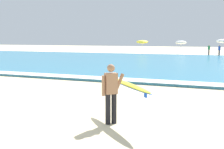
{
  "coord_description": "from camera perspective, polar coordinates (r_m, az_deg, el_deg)",
  "views": [
    {
      "loc": [
        5.68,
        -8.25,
        2.45
      ],
      "look_at": [
        1.56,
        1.75,
        1.1
      ],
      "focal_mm": 46.36,
      "sensor_mm": 36.0,
      "label": 1
    }
  ],
  "objects": [
    {
      "name": "surfer_with_board",
      "position": [
        8.34,
        1.45,
        -2.65
      ],
      "size": [
        2.24,
        2.28,
        1.73
      ],
      "color": "black",
      "rests_on": "ground"
    },
    {
      "name": "ground_plane",
      "position": [
        10.31,
        -11.86,
        -6.79
      ],
      "size": [
        160.0,
        160.0,
        0.0
      ],
      "primitive_type": "plane",
      "color": "beige"
    },
    {
      "name": "beachgoer_near_row_left",
      "position": [
        44.22,
        18.56,
        4.67
      ],
      "size": [
        0.32,
        0.2,
        1.58
      ],
      "color": "#383842",
      "rests_on": "ground"
    },
    {
      "name": "sea",
      "position": [
        29.34,
        11.19,
        2.33
      ],
      "size": [
        120.0,
        28.0,
        0.14
      ],
      "primitive_type": "cube",
      "color": "teal",
      "rests_on": "ground"
    },
    {
      "name": "beach_umbrella_2",
      "position": [
        45.5,
        21.29,
        6.15
      ],
      "size": [
        2.3,
        2.32,
        2.4
      ],
      "color": "beige",
      "rests_on": "ground"
    },
    {
      "name": "beach_umbrella_0",
      "position": [
        47.86,
        5.98,
        6.42
      ],
      "size": [
        1.97,
        1.98,
        2.18
      ],
      "color": "beige",
      "rests_on": "ground"
    },
    {
      "name": "surf_foam",
      "position": [
        16.47,
        2.02,
        -0.93
      ],
      "size": [
        120.0,
        1.33,
        0.01
      ],
      "primitive_type": "cube",
      "color": "white",
      "rests_on": "sea"
    },
    {
      "name": "beachgoer_near_row_mid",
      "position": [
        42.76,
        20.4,
        4.53
      ],
      "size": [
        0.32,
        0.2,
        1.58
      ],
      "color": "#383842",
      "rests_on": "ground"
    },
    {
      "name": "beach_umbrella_1",
      "position": [
        46.72,
        13.45,
        6.16
      ],
      "size": [
        1.73,
        1.76,
        2.16
      ],
      "color": "beige",
      "rests_on": "ground"
    }
  ]
}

